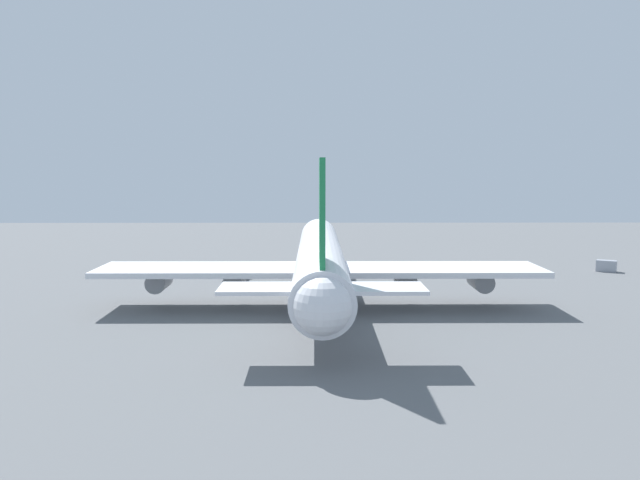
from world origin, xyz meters
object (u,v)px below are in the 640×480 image
object	(u,v)px
cargo_container_fore	(606,266)
safety_cone_nose	(341,268)
pushback_tractor	(239,272)
baggage_tug	(333,270)
cargo_airplane	(320,260)

from	to	relation	value
cargo_container_fore	safety_cone_nose	size ratio (longest dim) A/B	5.88
pushback_tractor	cargo_container_fore	distance (m)	62.78
safety_cone_nose	baggage_tug	bearing A→B (deg)	168.33
cargo_airplane	pushback_tractor	size ratio (longest dim) A/B	15.27
cargo_airplane	baggage_tug	bearing A→B (deg)	-6.16
baggage_tug	cargo_airplane	bearing A→B (deg)	173.84
baggage_tug	pushback_tractor	bearing A→B (deg)	98.11
cargo_container_fore	safety_cone_nose	bearing A→B (deg)	86.49
baggage_tug	safety_cone_nose	world-z (taller)	baggage_tug
cargo_airplane	pushback_tractor	xyz separation A→B (m)	(19.74, 12.89, -4.58)
cargo_airplane	safety_cone_nose	world-z (taller)	cargo_airplane
pushback_tractor	safety_cone_nose	world-z (taller)	pushback_tractor
cargo_airplane	safety_cone_nose	bearing A→B (deg)	-7.57
baggage_tug	safety_cone_nose	distance (m)	7.62
cargo_airplane	safety_cone_nose	xyz separation A→B (m)	(29.33, -3.90, -5.41)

